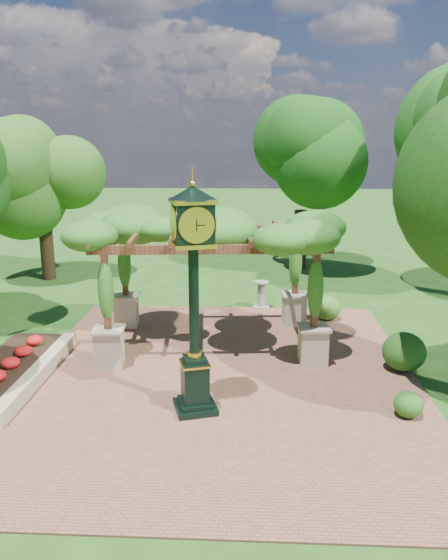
{
  "coord_description": "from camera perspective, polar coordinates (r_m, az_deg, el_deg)",
  "views": [
    {
      "loc": [
        0.74,
        -12.03,
        5.89
      ],
      "look_at": [
        0.0,
        2.5,
        2.2
      ],
      "focal_mm": 35.0,
      "sensor_mm": 36.0,
      "label": 1
    }
  ],
  "objects": [
    {
      "name": "brick_plaza",
      "position": [
        14.31,
        -0.31,
        -9.98
      ],
      "size": [
        10.0,
        12.0,
        0.04
      ],
      "primitive_type": "cube",
      "color": "brown",
      "rests_on": "ground"
    },
    {
      "name": "ground",
      "position": [
        13.42,
        -0.55,
        -11.81
      ],
      "size": [
        120.0,
        120.0,
        0.0
      ],
      "primitive_type": "plane",
      "color": "#1E4714",
      "rests_on": "ground"
    },
    {
      "name": "shrub_front",
      "position": [
        12.86,
        18.72,
        -12.21
      ],
      "size": [
        0.73,
        0.73,
        0.57
      ],
      "primitive_type": "ellipsoid",
      "rotation": [
        0.0,
        0.0,
        0.16
      ],
      "color": "#265919",
      "rests_on": "brick_plaza"
    },
    {
      "name": "border_wall",
      "position": [
        14.76,
        -18.8,
        -9.25
      ],
      "size": [
        0.35,
        5.0,
        0.4
      ],
      "primitive_type": "cube",
      "color": "#C6B793",
      "rests_on": "ground"
    },
    {
      "name": "flower_bed",
      "position": [
        15.12,
        -22.01,
        -9.06
      ],
      "size": [
        1.5,
        5.0,
        0.36
      ],
      "primitive_type": "cube",
      "color": "red",
      "rests_on": "ground"
    },
    {
      "name": "shrub_mid",
      "position": [
        15.18,
        18.31,
        -7.12
      ],
      "size": [
        1.35,
        1.35,
        1.02
      ],
      "primitive_type": "ellipsoid",
      "rotation": [
        0.0,
        0.0,
        0.21
      ],
      "color": "#1E4B15",
      "rests_on": "brick_plaza"
    },
    {
      "name": "shrub_back",
      "position": [
        18.79,
        10.72,
        -2.85
      ],
      "size": [
        1.2,
        1.2,
        0.83
      ],
      "primitive_type": "ellipsoid",
      "rotation": [
        0.0,
        0.0,
        -0.39
      ],
      "color": "#33671E",
      "rests_on": "brick_plaza"
    },
    {
      "name": "sundial",
      "position": [
        19.84,
        3.93,
        -1.74
      ],
      "size": [
        0.65,
        0.65,
        1.01
      ],
      "rotation": [
        0.0,
        0.0,
        -0.17
      ],
      "color": "gray",
      "rests_on": "ground"
    },
    {
      "name": "tree_west_far",
      "position": [
        24.72,
        -18.59,
        10.53
      ],
      "size": [
        3.96,
        3.96,
        6.71
      ],
      "color": "black",
      "rests_on": "ground"
    },
    {
      "name": "tree_north",
      "position": [
        25.79,
        8.24,
        12.01
      ],
      "size": [
        4.05,
        4.05,
        7.22
      ],
      "color": "black",
      "rests_on": "ground"
    },
    {
      "name": "pergola",
      "position": [
        15.66,
        -1.42,
        4.67
      ],
      "size": [
        6.68,
        4.51,
        4.01
      ],
      "rotation": [
        0.0,
        0.0,
        0.08
      ],
      "color": "#C4B392",
      "rests_on": "brick_plaza"
    },
    {
      "name": "pedestal_clock",
      "position": [
        11.56,
        -3.19,
        -0.05
      ],
      "size": [
        1.25,
        1.25,
        5.1
      ],
      "rotation": [
        0.0,
        0.0,
        0.3
      ],
      "color": "black",
      "rests_on": "brick_plaza"
    }
  ]
}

